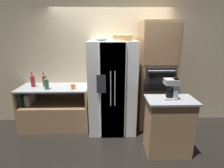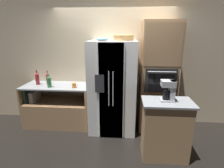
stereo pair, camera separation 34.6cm
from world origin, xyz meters
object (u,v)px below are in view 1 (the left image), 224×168
object	(u,v)px
refrigerator	(112,87)
coffee_maker	(172,88)
wicker_basket	(123,37)
mug	(73,87)
fruit_bowl	(102,39)
wall_oven	(156,77)
bottle_tall	(46,83)
bottle_wide	(44,80)
bottle_short	(33,80)

from	to	relation	value
refrigerator	coffee_maker	bearing A→B (deg)	-41.05
wicker_basket	coffee_maker	distance (m)	1.34
coffee_maker	refrigerator	bearing A→B (deg)	138.95
wicker_basket	mug	world-z (taller)	wicker_basket
refrigerator	coffee_maker	xyz separation A→B (m)	(0.93, -0.81, 0.23)
mug	coffee_maker	distance (m)	1.88
refrigerator	fruit_bowl	size ratio (longest dim) A/B	6.86
wicker_basket	coffee_maker	xyz separation A→B (m)	(0.72, -0.84, -0.76)
fruit_bowl	coffee_maker	xyz separation A→B (m)	(1.13, -0.81, -0.73)
wicker_basket	fruit_bowl	bearing A→B (deg)	-175.61
refrigerator	wall_oven	xyz separation A→B (m)	(0.91, 0.10, 0.19)
refrigerator	bottle_tall	distance (m)	1.31
bottle_tall	bottle_wide	distance (m)	0.23
mug	bottle_wide	bearing A→B (deg)	162.56
wall_oven	fruit_bowl	bearing A→B (deg)	-174.88
wall_oven	bottle_wide	world-z (taller)	wall_oven
bottle_short	bottle_wide	distance (m)	0.23
bottle_tall	bottle_wide	xyz separation A→B (m)	(-0.11, 0.20, 0.01)
bottle_tall	mug	xyz separation A→B (m)	(0.52, -0.00, -0.08)
wall_oven	mug	size ratio (longest dim) A/B	19.44
wall_oven	bottle_tall	distance (m)	2.23
refrigerator	bottle_wide	distance (m)	1.43
fruit_bowl	bottle_short	world-z (taller)	fruit_bowl
wicker_basket	bottle_wide	world-z (taller)	wicker_basket
wicker_basket	wall_oven	bearing A→B (deg)	5.54
fruit_bowl	bottle_wide	world-z (taller)	fruit_bowl
bottle_wide	refrigerator	bearing A→B (deg)	-5.17
refrigerator	mug	bearing A→B (deg)	-174.88
fruit_bowl	coffee_maker	world-z (taller)	fruit_bowl
wall_oven	wicker_basket	bearing A→B (deg)	-174.46
bottle_wide	mug	size ratio (longest dim) A/B	2.64
wicker_basket	fruit_bowl	world-z (taller)	wicker_basket
mug	refrigerator	bearing A→B (deg)	5.12
bottle_tall	coffee_maker	bearing A→B (deg)	-18.33
wall_oven	mug	xyz separation A→B (m)	(-1.70, -0.17, -0.15)
wicker_basket	refrigerator	bearing A→B (deg)	-171.66
refrigerator	wall_oven	size ratio (longest dim) A/B	0.83
bottle_tall	bottle_short	bearing A→B (deg)	152.50
fruit_bowl	mug	world-z (taller)	fruit_bowl
fruit_bowl	bottle_tall	xyz separation A→B (m)	(-1.10, -0.07, -0.84)
refrigerator	wall_oven	distance (m)	0.94
wicker_basket	bottle_tall	bearing A→B (deg)	-176.28
wicker_basket	bottle_wide	distance (m)	1.84
bottle_tall	bottle_short	size ratio (longest dim) A/B	0.89
fruit_bowl	bottle_short	bearing A→B (deg)	175.66
wall_oven	wicker_basket	distance (m)	1.07
wall_oven	coffee_maker	world-z (taller)	wall_oven
bottle_tall	bottle_wide	bearing A→B (deg)	120.02
bottle_short	coffee_maker	bearing A→B (deg)	-19.61
wall_oven	bottle_tall	bearing A→B (deg)	-175.69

